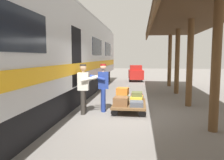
# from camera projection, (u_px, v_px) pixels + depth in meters

# --- Properties ---
(ground_plane) EXTENTS (60.00, 60.00, 0.00)m
(ground_plane) POSITION_uv_depth(u_px,v_px,m) (127.00, 114.00, 7.56)
(ground_plane) COLOR slate
(platform_canopy) EXTENTS (3.20, 15.89, 3.56)m
(platform_canopy) POSITION_uv_depth(u_px,v_px,m) (200.00, 15.00, 6.92)
(platform_canopy) COLOR brown
(platform_canopy) RESTS_ON ground_plane
(train_car) EXTENTS (3.03, 20.87, 4.00)m
(train_car) POSITION_uv_depth(u_px,v_px,m) (36.00, 54.00, 7.76)
(train_car) COLOR #B7BABF
(train_car) RESTS_ON ground_plane
(luggage_cart) EXTENTS (1.16, 1.91, 0.31)m
(luggage_cart) POSITION_uv_depth(u_px,v_px,m) (130.00, 104.00, 7.90)
(luggage_cart) COLOR brown
(luggage_cart) RESTS_ON ground_plane
(suitcase_slate_roller) EXTENTS (0.45, 0.52, 0.16)m
(suitcase_slate_roller) POSITION_uv_depth(u_px,v_px,m) (137.00, 104.00, 7.34)
(suitcase_slate_roller) COLOR #4C515B
(suitcase_slate_roller) RESTS_ON luggage_cart
(suitcase_teal_softside) EXTENTS (0.49, 0.63, 0.28)m
(suitcase_teal_softside) POSITION_uv_depth(u_px,v_px,m) (122.00, 99.00, 7.92)
(suitcase_teal_softside) COLOR #1E666B
(suitcase_teal_softside) RESTS_ON luggage_cart
(suitcase_cream_canvas) EXTENTS (0.50, 0.50, 0.18)m
(suitcase_cream_canvas) POSITION_uv_depth(u_px,v_px,m) (124.00, 97.00, 8.44)
(suitcase_cream_canvas) COLOR beige
(suitcase_cream_canvas) RESTS_ON luggage_cart
(suitcase_burgundy_valise) EXTENTS (0.48, 0.49, 0.22)m
(suitcase_burgundy_valise) POSITION_uv_depth(u_px,v_px,m) (137.00, 97.00, 8.37)
(suitcase_burgundy_valise) COLOR maroon
(suitcase_burgundy_valise) RESTS_ON luggage_cart
(suitcase_yellow_case) EXTENTS (0.47, 0.66, 0.23)m
(suitcase_yellow_case) POSITION_uv_depth(u_px,v_px,m) (137.00, 100.00, 7.85)
(suitcase_yellow_case) COLOR gold
(suitcase_yellow_case) RESTS_ON luggage_cart
(suitcase_brown_leather) EXTENTS (0.51, 0.52, 0.29)m
(suitcase_brown_leather) POSITION_uv_depth(u_px,v_px,m) (121.00, 101.00, 7.40)
(suitcase_brown_leather) COLOR brown
(suitcase_brown_leather) RESTS_ON luggage_cart
(suitcase_orange_carryall) EXTENTS (0.45, 0.44, 0.26)m
(suitcase_orange_carryall) POSITION_uv_depth(u_px,v_px,m) (123.00, 91.00, 7.92)
(suitcase_orange_carryall) COLOR #CC6B23
(suitcase_orange_carryall) RESTS_ON suitcase_teal_softside
(suitcase_olive_duffel) EXTENTS (0.38, 0.41, 0.16)m
(suitcase_olive_duffel) POSITION_uv_depth(u_px,v_px,m) (137.00, 94.00, 7.84)
(suitcase_olive_duffel) COLOR brown
(suitcase_olive_duffel) RESTS_ON suitcase_yellow_case
(porter_in_overalls) EXTENTS (0.72, 0.53, 1.70)m
(porter_in_overalls) POSITION_uv_depth(u_px,v_px,m) (103.00, 86.00, 7.79)
(porter_in_overalls) COLOR navy
(porter_in_overalls) RESTS_ON ground_plane
(porter_by_door) EXTENTS (0.68, 0.45, 1.70)m
(porter_by_door) POSITION_uv_depth(u_px,v_px,m) (84.00, 87.00, 7.43)
(porter_by_door) COLOR #332D28
(porter_by_door) RESTS_ON ground_plane
(baggage_tug) EXTENTS (1.28, 1.81, 1.30)m
(baggage_tug) POSITION_uv_depth(u_px,v_px,m) (136.00, 74.00, 17.43)
(baggage_tug) COLOR #B21E19
(baggage_tug) RESTS_ON ground_plane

